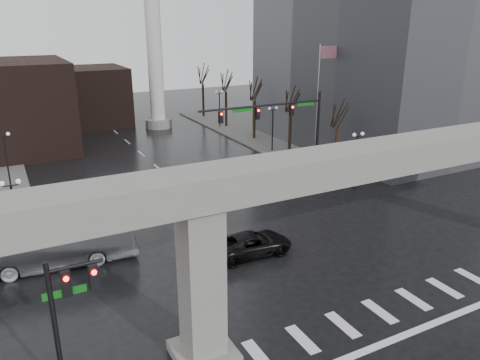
% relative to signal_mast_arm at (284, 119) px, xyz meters
% --- Properties ---
extents(ground, '(160.00, 160.00, 0.00)m').
position_rel_signal_mast_arm_xyz_m(ground, '(-8.99, -18.80, -5.83)').
color(ground, black).
rests_on(ground, ground).
extents(sidewalk_ne, '(28.00, 36.00, 0.15)m').
position_rel_signal_mast_arm_xyz_m(sidewalk_ne, '(17.01, 17.20, -5.75)').
color(sidewalk_ne, slate).
rests_on(sidewalk_ne, ground).
extents(elevated_guideway, '(48.00, 2.60, 8.70)m').
position_rel_signal_mast_arm_xyz_m(elevated_guideway, '(-7.73, -18.80, 1.05)').
color(elevated_guideway, gray).
rests_on(elevated_guideway, ground).
extents(building_far_mid, '(10.00, 10.00, 8.00)m').
position_rel_signal_mast_arm_xyz_m(building_far_mid, '(-10.99, 33.20, -1.83)').
color(building_far_mid, black).
rests_on(building_far_mid, ground).
extents(smokestack, '(3.60, 3.60, 30.00)m').
position_rel_signal_mast_arm_xyz_m(smokestack, '(-2.99, 27.20, 7.52)').
color(smokestack, silver).
rests_on(smokestack, ground).
extents(signal_mast_arm, '(12.12, 0.43, 8.00)m').
position_rel_signal_mast_arm_xyz_m(signal_mast_arm, '(0.00, 0.00, 0.00)').
color(signal_mast_arm, black).
rests_on(signal_mast_arm, ground).
extents(signal_left_pole, '(2.30, 0.30, 6.00)m').
position_rel_signal_mast_arm_xyz_m(signal_left_pole, '(-21.24, -18.30, -1.76)').
color(signal_left_pole, black).
rests_on(signal_left_pole, ground).
extents(flagpole_assembly, '(2.06, 0.12, 12.00)m').
position_rel_signal_mast_arm_xyz_m(flagpole_assembly, '(6.30, 3.20, 1.70)').
color(flagpole_assembly, silver).
rests_on(flagpole_assembly, ground).
extents(lamp_right_0, '(1.22, 0.32, 5.11)m').
position_rel_signal_mast_arm_xyz_m(lamp_right_0, '(4.51, -4.80, -2.36)').
color(lamp_right_0, black).
rests_on(lamp_right_0, ground).
extents(lamp_right_1, '(1.22, 0.32, 5.11)m').
position_rel_signal_mast_arm_xyz_m(lamp_right_1, '(4.51, 9.20, -2.36)').
color(lamp_right_1, black).
rests_on(lamp_right_1, ground).
extents(lamp_right_2, '(1.22, 0.32, 5.11)m').
position_rel_signal_mast_arm_xyz_m(lamp_right_2, '(4.51, 23.20, -2.36)').
color(lamp_right_2, black).
rests_on(lamp_right_2, ground).
extents(lamp_left_0, '(1.22, 0.32, 5.11)m').
position_rel_signal_mast_arm_xyz_m(lamp_left_0, '(-22.49, -4.80, -2.36)').
color(lamp_left_0, black).
rests_on(lamp_left_0, ground).
extents(lamp_left_1, '(1.22, 0.32, 5.11)m').
position_rel_signal_mast_arm_xyz_m(lamp_left_1, '(-22.49, 9.20, -2.36)').
color(lamp_left_1, black).
rests_on(lamp_left_1, ground).
extents(lamp_left_2, '(1.22, 0.32, 5.11)m').
position_rel_signal_mast_arm_xyz_m(lamp_left_2, '(-22.49, 23.20, -2.36)').
color(lamp_left_2, black).
rests_on(lamp_left_2, ground).
extents(tree_right_0, '(1.09, 1.58, 7.50)m').
position_rel_signal_mast_arm_xyz_m(tree_right_0, '(5.54, -0.78, -3.04)').
color(tree_right_0, black).
rests_on(tree_right_0, ground).
extents(tree_right_1, '(1.09, 1.61, 7.67)m').
position_rel_signal_mast_arm_xyz_m(tree_right_1, '(5.54, 7.22, -2.98)').
color(tree_right_1, black).
rests_on(tree_right_1, ground).
extents(tree_right_2, '(1.10, 1.63, 7.85)m').
position_rel_signal_mast_arm_xyz_m(tree_right_2, '(5.54, 15.22, -2.91)').
color(tree_right_2, black).
rests_on(tree_right_2, ground).
extents(tree_right_3, '(1.11, 1.66, 8.02)m').
position_rel_signal_mast_arm_xyz_m(tree_right_3, '(5.54, 23.22, -2.85)').
color(tree_right_3, black).
rests_on(tree_right_3, ground).
extents(tree_right_4, '(1.12, 1.69, 8.19)m').
position_rel_signal_mast_arm_xyz_m(tree_right_4, '(5.54, 31.22, -2.79)').
color(tree_right_4, black).
rests_on(tree_right_4, ground).
extents(pickup_truck, '(5.34, 2.61, 1.46)m').
position_rel_signal_mast_arm_xyz_m(pickup_truck, '(-9.45, -11.31, -5.10)').
color(pickup_truck, black).
rests_on(pickup_truck, ground).
extents(city_bus, '(10.80, 3.57, 2.95)m').
position_rel_signal_mast_arm_xyz_m(city_bus, '(-21.17, -6.94, -4.35)').
color(city_bus, '#A3A3A7').
rests_on(city_bus, ground).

